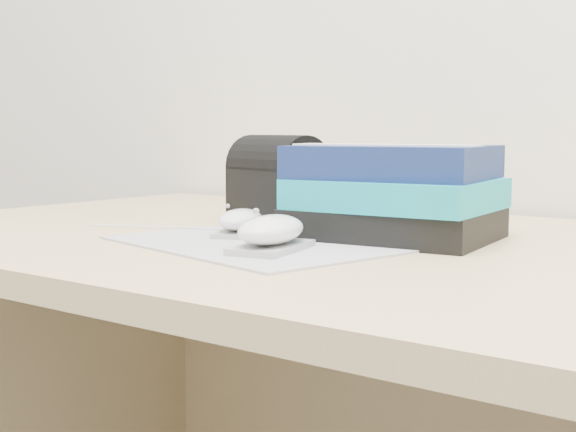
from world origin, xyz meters
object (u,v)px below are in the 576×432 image
Objects in this scene: desk at (443,419)px; mouse_front at (271,233)px; mouse_rear at (241,222)px; book_stack at (394,193)px; pouch at (278,180)px.

desk is 13.01× the size of mouse_front.
book_stack is (0.17, 0.11, 0.04)m from mouse_rear.
mouse_front is (0.12, -0.08, 0.00)m from mouse_rear.
mouse_rear is 0.87× the size of mouse_front.
pouch is (-0.23, 0.06, 0.00)m from book_stack.
mouse_front is 0.31m from pouch.
pouch reaches higher than mouse_front.
pouch reaches higher than mouse_rear.
desk is at bearing 62.91° from mouse_front.
mouse_rear is at bearing -149.06° from desk.
pouch is (-0.18, 0.25, 0.04)m from mouse_front.
mouse_rear reaches higher than desk.
desk is 0.36m from mouse_front.
desk is at bearing 30.94° from mouse_rear.
mouse_front is 0.46× the size of book_stack.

